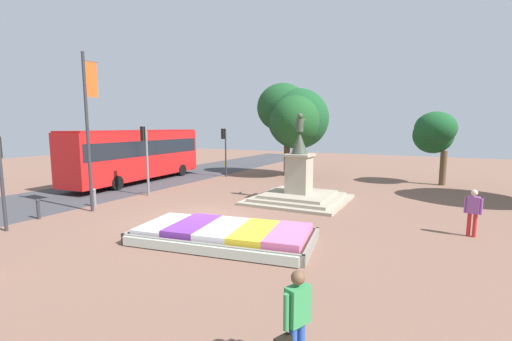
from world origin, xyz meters
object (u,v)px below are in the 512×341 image
object	(u,v)px
banner_pole	(88,128)
pedestrian_with_handbag	(296,317)
traffic_light_far_corner	(224,144)
city_bus	(137,152)
statue_monument	(299,187)
kerb_bollard_mid_b	(94,197)
pedestrian_near_planter	(473,210)
kerb_bollard_north	(149,186)
traffic_light_mid_block	(145,148)
flower_planter	(224,235)
kerb_bollard_mid_a	(38,208)

from	to	relation	value
banner_pole	pedestrian_with_handbag	bearing A→B (deg)	-24.80
traffic_light_far_corner	city_bus	xyz separation A→B (m)	(-4.11, -4.93, -0.48)
statue_monument	traffic_light_far_corner	size ratio (longest dim) A/B	1.29
city_bus	kerb_bollard_mid_b	world-z (taller)	city_bus
pedestrian_near_planter	kerb_bollard_north	distance (m)	15.96
traffic_light_far_corner	pedestrian_near_planter	world-z (taller)	traffic_light_far_corner
city_bus	kerb_bollard_north	bearing A→B (deg)	-37.24
traffic_light_mid_block	pedestrian_near_planter	size ratio (longest dim) A/B	2.30
traffic_light_far_corner	kerb_bollard_mid_b	distance (m)	11.68
flower_planter	kerb_bollard_mid_b	xyz separation A→B (m)	(-8.44, 1.44, 0.22)
statue_monument	pedestrian_near_planter	xyz separation A→B (m)	(7.52, -2.71, 0.21)
pedestrian_with_handbag	kerb_bollard_mid_b	xyz separation A→B (m)	(-12.84, 6.24, -0.49)
statue_monument	city_bus	distance (m)	12.43
pedestrian_with_handbag	pedestrian_near_planter	distance (m)	9.84
pedestrian_near_planter	kerb_bollard_north	bearing A→B (deg)	178.20
flower_planter	pedestrian_with_handbag	size ratio (longest dim) A/B	3.79
flower_planter	city_bus	bearing A→B (deg)	147.03
statue_monument	banner_pole	bearing A→B (deg)	-140.23
city_bus	traffic_light_mid_block	bearing A→B (deg)	-38.77
traffic_light_far_corner	flower_planter	bearing A→B (deg)	-57.53
traffic_light_far_corner	banner_pole	size ratio (longest dim) A/B	0.52
kerb_bollard_mid_a	kerb_bollard_north	distance (m)	6.21
kerb_bollard_mid_b	kerb_bollard_north	distance (m)	3.59
kerb_bollard_mid_a	banner_pole	bearing A→B (deg)	67.00
city_bus	pedestrian_with_handbag	size ratio (longest dim) A/B	6.69
kerb_bollard_north	kerb_bollard_mid_a	bearing A→B (deg)	-91.32
kerb_bollard_mid_a	kerb_bollard_mid_b	xyz separation A→B (m)	(0.13, 2.62, 0.02)
city_bus	kerb_bollard_north	size ratio (longest dim) A/B	12.59
traffic_light_far_corner	pedestrian_near_planter	distance (m)	17.93
traffic_light_mid_block	city_bus	distance (m)	5.35
banner_pole	kerb_bollard_mid_b	world-z (taller)	banner_pole
statue_monument	pedestrian_near_planter	distance (m)	8.00
traffic_light_mid_block	kerb_bollard_mid_a	world-z (taller)	traffic_light_mid_block
traffic_light_mid_block	kerb_bollard_mid_a	xyz separation A→B (m)	(-0.37, -5.86, -2.27)
traffic_light_mid_block	pedestrian_with_handbag	distance (m)	15.86
statue_monument	traffic_light_far_corner	xyz separation A→B (m)	(-8.23, 5.70, 1.80)
flower_planter	pedestrian_near_planter	world-z (taller)	pedestrian_near_planter
traffic_light_mid_block	traffic_light_far_corner	size ratio (longest dim) A/B	1.04
flower_planter	pedestrian_near_planter	distance (m)	8.81
kerb_bollard_mid_a	traffic_light_mid_block	bearing A→B (deg)	86.34
traffic_light_mid_block	pedestrian_near_planter	xyz separation A→B (m)	(15.72, -0.15, -1.74)
traffic_light_far_corner	kerb_bollard_mid_a	distance (m)	14.28
banner_pole	kerb_bollard_mid_b	distance (m)	3.50
flower_planter	kerb_bollard_mid_b	size ratio (longest dim) A/B	7.21
city_bus	kerb_bollard_mid_b	bearing A→B (deg)	-59.27
pedestrian_with_handbag	traffic_light_mid_block	bearing A→B (deg)	143.05
statue_monument	kerb_bollard_mid_a	xyz separation A→B (m)	(-8.57, -8.41, -0.31)
traffic_light_mid_block	city_bus	size ratio (longest dim) A/B	0.34
flower_planter	kerb_bollard_mid_b	distance (m)	8.56
traffic_light_far_corner	pedestrian_with_handbag	xyz separation A→B (m)	(12.64, -17.74, -1.60)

